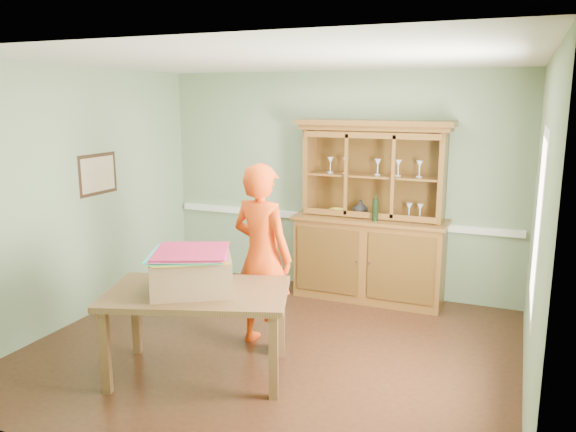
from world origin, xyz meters
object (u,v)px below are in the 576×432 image
at_px(china_hutch, 370,238).
at_px(dining_table, 198,300).
at_px(cardboard_box, 192,274).
at_px(person, 262,256).

relative_size(china_hutch, dining_table, 1.22).
bearing_deg(cardboard_box, dining_table, 53.58).
relative_size(china_hutch, cardboard_box, 3.23).
xyz_separation_m(china_hutch, cardboard_box, (-0.91, -2.48, 0.17)).
height_order(cardboard_box, person, person).
height_order(dining_table, person, person).
bearing_deg(person, china_hutch, -97.97).
distance_m(china_hutch, dining_table, 2.60).
height_order(china_hutch, dining_table, china_hutch).
xyz_separation_m(dining_table, cardboard_box, (-0.03, -0.04, 0.24)).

